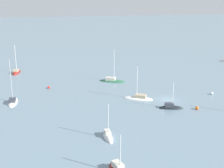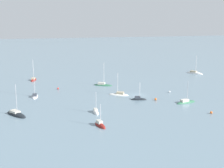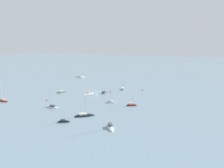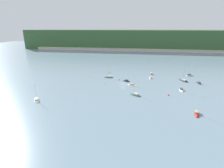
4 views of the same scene
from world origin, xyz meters
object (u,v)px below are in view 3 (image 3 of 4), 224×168
Objects in this scene: sailboat_0 at (104,93)px; mooring_buoy_0 at (130,85)px; sailboat_8 at (132,105)px; sailboat_11 at (84,116)px; mooring_buoy_3 at (47,100)px; sailboat_2 at (3,101)px; mooring_buoy_4 at (110,91)px; sailboat_4 at (111,102)px; mooring_buoy_1 at (142,90)px; sailboat_10 at (110,128)px; sailboat_6 at (89,94)px; sailboat_1 at (52,107)px; sailboat_7 at (64,122)px; sailboat_5 at (123,89)px; mooring_buoy_2 at (103,87)px; sailboat_3 at (62,92)px; sailboat_9 at (80,77)px.

sailboat_0 is 28.57m from mooring_buoy_0.
sailboat_11 reaches higher than sailboat_8.
sailboat_8 is 9.78× the size of mooring_buoy_3.
sailboat_11 is at bearing -174.46° from sailboat_2.
mooring_buoy_3 is at bearing -38.73° from mooring_buoy_4.
sailboat_4 is 22.06m from sailboat_11.
mooring_buoy_4 is (22.34, -5.79, 0.10)m from mooring_buoy_0.
mooring_buoy_1 is 0.95× the size of mooring_buoy_4.
sailboat_4 is 0.68× the size of sailboat_10.
sailboat_6 reaches higher than sailboat_8.
sailboat_7 is at bearing 141.24° from sailboat_1.
sailboat_11 is 31.91m from mooring_buoy_3.
mooring_buoy_0 is at bearing 92.69° from sailboat_8.
sailboat_5 is 11.00× the size of mooring_buoy_1.
sailboat_4 is 11.04m from sailboat_8.
sailboat_1 reaches higher than sailboat_7.
mooring_buoy_3 is 0.90× the size of mooring_buoy_4.
sailboat_4 is at bearing 173.81° from sailboat_5.
sailboat_1 is 1.02× the size of sailboat_10.
mooring_buoy_2 is (-59.79, -27.82, 0.22)m from sailboat_10.
mooring_buoy_0 is at bearing -14.72° from sailboat_5.
mooring_buoy_3 is (17.75, 2.40, 0.19)m from sailboat_3.
sailboat_6 reaches higher than sailboat_5.
sailboat_8 is at bearing -112.47° from sailboat_0.
mooring_buoy_0 is at bearing 62.46° from sailboat_7.
sailboat_10 is 74.61m from mooring_buoy_0.
mooring_buoy_3 is at bearing -143.20° from sailboat_3.
sailboat_9 reaches higher than sailboat_6.
sailboat_3 is 17.88× the size of mooring_buoy_0.
mooring_buoy_2 is at bearing -135.97° from mooring_buoy_4.
sailboat_6 is (-28.61, 33.76, 0.03)m from sailboat_2.
sailboat_0 is at bearing 25.01° from mooring_buoy_2.
sailboat_3 is at bearing -43.05° from mooring_buoy_0.
sailboat_4 is at bearing -130.72° from sailboat_0.
sailboat_1 is 20.66m from sailboat_7.
sailboat_5 is (-29.71, -3.22, 0.01)m from sailboat_4.
sailboat_3 reaches higher than sailboat_4.
sailboat_6 is at bearing 137.25° from sailboat_0.
sailboat_2 is 58.01m from mooring_buoy_4.
sailboat_2 is at bearing 145.50° from sailboat_0.
sailboat_3 reaches higher than sailboat_11.
sailboat_2 is 1.14× the size of sailboat_6.
sailboat_8 is at bearing 99.04° from mooring_buoy_3.
sailboat_0 is 0.81× the size of sailboat_5.
sailboat_3 is 46.81m from sailboat_8.
mooring_buoy_0 is (-27.49, 7.78, 0.13)m from sailboat_0.
sailboat_0 is 0.66× the size of sailboat_3.
mooring_buoy_0 is at bearing 150.39° from mooring_buoy_3.
sailboat_3 is at bearing -161.05° from sailboat_10.
sailboat_3 is 1.47× the size of sailboat_8.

